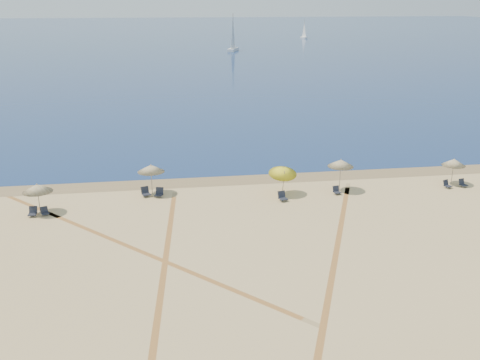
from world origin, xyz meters
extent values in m
plane|color=tan|center=(0.00, 0.00, 0.00)|extent=(160.00, 160.00, 0.00)
plane|color=#0C2151|center=(0.00, 225.00, 0.01)|extent=(500.00, 500.00, 0.00)
plane|color=olive|center=(0.00, 24.00, 0.00)|extent=(500.00, 500.00, 0.00)
cylinder|color=gray|center=(-14.60, 18.63, 1.02)|extent=(0.05, 0.05, 2.04)
cone|color=beige|center=(-14.60, 18.63, 1.89)|extent=(2.10, 2.10, 0.55)
sphere|color=gray|center=(-14.60, 18.63, 2.19)|extent=(0.08, 0.08, 0.08)
cylinder|color=gray|center=(-6.71, 21.50, 1.12)|extent=(0.05, 0.05, 2.23)
cone|color=beige|center=(-6.71, 21.50, 2.08)|extent=(2.09, 2.09, 0.55)
sphere|color=gray|center=(-6.71, 21.50, 2.38)|extent=(0.08, 0.08, 0.08)
cylinder|color=gray|center=(3.30, 19.56, 1.05)|extent=(0.05, 0.62, 2.12)
cone|color=yellow|center=(3.30, 19.81, 1.96)|extent=(2.17, 2.24, 1.10)
sphere|color=gray|center=(3.30, 19.81, 2.26)|extent=(0.08, 0.08, 0.08)
cylinder|color=gray|center=(7.99, 20.06, 1.21)|extent=(0.05, 0.09, 2.42)
cone|color=beige|center=(7.99, 20.08, 2.27)|extent=(2.03, 2.04, 0.58)
sphere|color=gray|center=(7.99, 20.08, 2.57)|extent=(0.08, 0.08, 0.08)
cylinder|color=gray|center=(17.61, 20.21, 1.01)|extent=(0.05, 0.05, 2.03)
cone|color=beige|center=(17.61, 20.21, 1.88)|extent=(1.89, 1.89, 0.55)
sphere|color=gray|center=(17.61, 20.21, 2.18)|extent=(0.08, 0.08, 0.08)
cube|color=black|center=(-14.99, 18.01, 0.18)|extent=(0.59, 0.59, 0.05)
cube|color=black|center=(-14.97, 18.28, 0.42)|extent=(0.57, 0.24, 0.50)
cylinder|color=#A5A5AD|center=(-15.21, 17.82, 0.09)|extent=(0.02, 0.02, 0.18)
cylinder|color=#A5A5AD|center=(-14.77, 17.79, 0.09)|extent=(0.02, 0.02, 0.18)
cube|color=black|center=(-14.14, 18.07, 0.16)|extent=(0.65, 0.65, 0.05)
cube|color=black|center=(-14.24, 18.30, 0.38)|extent=(0.53, 0.36, 0.44)
cylinder|color=#A5A5AD|center=(-14.33, 17.81, 0.08)|extent=(0.02, 0.02, 0.16)
cylinder|color=#A5A5AD|center=(-13.96, 17.97, 0.08)|extent=(0.02, 0.02, 0.16)
cube|color=black|center=(-7.16, 20.92, 0.20)|extent=(0.77, 0.77, 0.05)
cube|color=black|center=(-7.27, 21.20, 0.46)|extent=(0.64, 0.41, 0.54)
cylinder|color=#A5A5AD|center=(-7.39, 20.62, 0.10)|extent=(0.03, 0.03, 0.20)
cylinder|color=#A5A5AD|center=(-6.94, 20.78, 0.10)|extent=(0.03, 0.03, 0.20)
cube|color=black|center=(-6.21, 20.64, 0.19)|extent=(0.72, 0.72, 0.05)
cube|color=black|center=(-6.14, 20.92, 0.45)|extent=(0.62, 0.36, 0.52)
cylinder|color=#A5A5AD|center=(-6.44, 20.49, 0.10)|extent=(0.03, 0.03, 0.19)
cylinder|color=#A5A5AD|center=(-5.99, 20.37, 0.10)|extent=(0.03, 0.03, 0.19)
cube|color=black|center=(3.05, 18.40, 0.19)|extent=(0.72, 0.72, 0.05)
cube|color=black|center=(2.98, 18.68, 0.45)|extent=(0.63, 0.36, 0.53)
cylinder|color=#A5A5AD|center=(2.83, 18.12, 0.10)|extent=(0.03, 0.03, 0.19)
cylinder|color=#A5A5AD|center=(3.28, 18.24, 0.10)|extent=(0.03, 0.03, 0.19)
cube|color=black|center=(7.55, 19.23, 0.17)|extent=(0.59, 0.59, 0.05)
cube|color=black|center=(7.51, 19.48, 0.39)|extent=(0.54, 0.27, 0.46)
cylinder|color=#A5A5AD|center=(7.35, 19.01, 0.08)|extent=(0.02, 0.02, 0.17)
cylinder|color=#A5A5AD|center=(7.75, 19.08, 0.08)|extent=(0.02, 0.02, 0.17)
cube|color=black|center=(16.84, 19.33, 0.17)|extent=(0.67, 0.67, 0.05)
cube|color=black|center=(16.75, 19.57, 0.39)|extent=(0.55, 0.36, 0.46)
cylinder|color=#A5A5AD|center=(16.65, 19.07, 0.08)|extent=(0.02, 0.02, 0.17)
cylinder|color=#A5A5AD|center=(17.04, 19.22, 0.08)|extent=(0.02, 0.02, 0.17)
cube|color=black|center=(18.22, 19.36, 0.17)|extent=(0.66, 0.66, 0.05)
cube|color=black|center=(18.14, 19.61, 0.40)|extent=(0.56, 0.34, 0.47)
cylinder|color=#A5A5AD|center=(18.02, 19.11, 0.09)|extent=(0.02, 0.02, 0.17)
cylinder|color=#A5A5AD|center=(18.42, 19.23, 0.09)|extent=(0.02, 0.02, 0.17)
cube|color=white|center=(16.00, 140.06, 0.39)|extent=(4.16, 7.12, 0.76)
cylinder|color=gray|center=(16.00, 140.06, 5.31)|extent=(0.15, 0.15, 10.11)
cube|color=white|center=(49.90, 188.15, 0.26)|extent=(1.73, 4.79, 0.51)
cylinder|color=gray|center=(49.90, 188.15, 3.57)|extent=(0.10, 0.10, 6.81)
plane|color=tan|center=(-6.20, 6.53, 0.00)|extent=(30.18, 30.18, 0.00)
plane|color=tan|center=(-6.11, 7.62, 0.00)|extent=(30.18, 30.18, 0.00)
plane|color=tan|center=(3.55, 7.65, 0.00)|extent=(36.55, 36.55, 0.00)
plane|color=tan|center=(3.97, 8.67, 0.00)|extent=(36.55, 36.55, 0.00)
plane|color=tan|center=(-8.27, 12.27, 0.00)|extent=(39.56, 39.56, 0.00)
plane|color=tan|center=(-9.02, 13.08, 0.00)|extent=(39.56, 39.56, 0.00)
camera|label=1|loc=(-5.85, -18.97, 14.54)|focal=40.66mm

